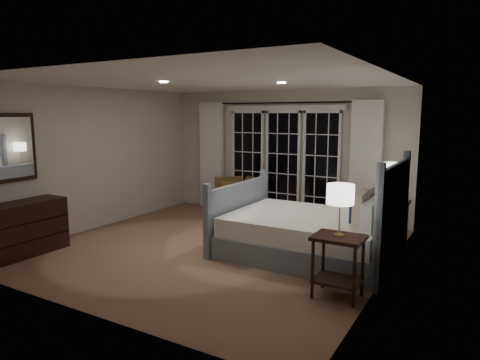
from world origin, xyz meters
The scene contains 20 objects.
floor centered at (0.00, 0.00, 0.00)m, with size 5.00×5.00×0.00m, color brown.
ceiling centered at (0.00, 0.00, 2.50)m, with size 5.00×5.00×0.00m, color white.
wall_left centered at (-2.50, 0.00, 1.25)m, with size 0.02×5.00×2.50m, color silver.
wall_right centered at (2.50, 0.00, 1.25)m, with size 0.02×5.00×2.50m, color silver.
wall_back centered at (0.00, 2.50, 1.25)m, with size 5.00×0.02×2.50m, color silver.
wall_front centered at (0.00, -2.50, 1.25)m, with size 5.00×0.02×2.50m, color silver.
french_doors centered at (0.00, 2.46, 1.09)m, with size 2.50×0.04×2.20m.
curtain_rod centered at (0.00, 2.40, 2.25)m, with size 0.03×0.03×3.50m, color black.
curtain_left centered at (-1.65, 2.38, 1.15)m, with size 0.55×0.10×2.25m, color white.
curtain_right centered at (1.65, 2.38, 1.15)m, with size 0.55×0.10×2.25m, color white.
downlight_a centered at (0.80, 0.60, 2.49)m, with size 0.12×0.12×0.01m, color white.
downlight_b centered at (-0.60, -0.40, 2.49)m, with size 0.12×0.12×0.01m, color white.
bed centered at (1.41, 0.38, 0.35)m, with size 2.39×1.72×1.40m.
nightstand_left centered at (2.17, -0.82, 0.47)m, with size 0.55×0.44×0.71m.
nightstand_right centered at (2.27, 1.53, 0.46)m, with size 0.54×0.43×0.70m.
lamp_left centered at (2.17, -0.82, 1.17)m, with size 0.30×0.30×0.58m.
lamp_right centered at (2.27, 1.53, 1.17)m, with size 0.31×0.31×0.60m.
armchair centered at (-0.82, 2.09, 0.38)m, with size 0.81×0.84×0.76m, color brown.
dresser centered at (-2.23, -1.62, 0.39)m, with size 0.47×1.10×0.78m.
mirror centered at (-2.47, -1.62, 1.55)m, with size 0.05×0.85×1.00m.
Camera 1 is at (3.51, -5.29, 2.03)m, focal length 32.00 mm.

